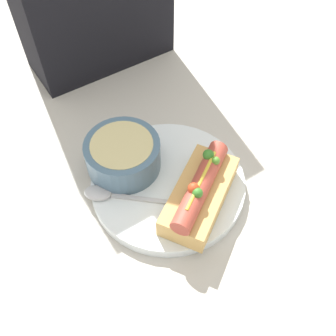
# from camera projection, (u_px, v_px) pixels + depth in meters

# --- Properties ---
(ground_plane) EXTENTS (4.00, 4.00, 0.00)m
(ground_plane) POSITION_uv_depth(u_px,v_px,m) (168.00, 187.00, 0.63)
(ground_plane) COLOR #BCB7AD
(dinner_plate) EXTENTS (0.24, 0.24, 0.02)m
(dinner_plate) POSITION_uv_depth(u_px,v_px,m) (168.00, 184.00, 0.63)
(dinner_plate) COLOR white
(dinner_plate) RESTS_ON ground_plane
(hot_dog) EXTENTS (0.17, 0.14, 0.07)m
(hot_dog) POSITION_uv_depth(u_px,v_px,m) (200.00, 192.00, 0.57)
(hot_dog) COLOR tan
(hot_dog) RESTS_ON dinner_plate
(soup_bowl) EXTENTS (0.12, 0.12, 0.05)m
(soup_bowl) POSITION_uv_depth(u_px,v_px,m) (123.00, 154.00, 0.61)
(soup_bowl) COLOR slate
(soup_bowl) RESTS_ON dinner_plate
(spoon) EXTENTS (0.13, 0.12, 0.01)m
(spoon) POSITION_uv_depth(u_px,v_px,m) (110.00, 195.00, 0.60)
(spoon) COLOR #B7B7BC
(spoon) RESTS_ON dinner_plate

